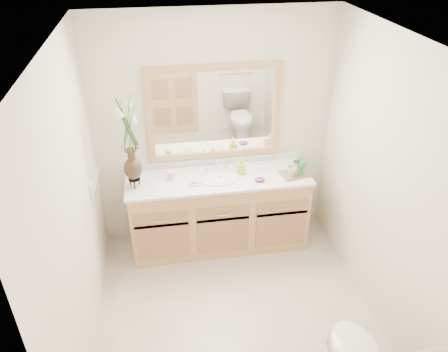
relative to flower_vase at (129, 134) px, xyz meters
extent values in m
plane|color=beige|center=(0.82, -0.98, -1.38)|extent=(2.60, 2.60, 0.00)
cube|color=white|center=(0.82, -0.98, 1.02)|extent=(2.40, 2.60, 0.02)
cube|color=silver|center=(0.82, 0.32, -0.18)|extent=(2.40, 0.02, 2.40)
cube|color=silver|center=(0.82, -2.28, -0.18)|extent=(2.40, 0.02, 2.40)
cube|color=silver|center=(-0.38, -0.98, -0.18)|extent=(0.02, 2.60, 2.40)
cube|color=silver|center=(2.02, -0.98, -0.18)|extent=(0.02, 2.60, 2.40)
cube|color=#DAB46A|center=(0.82, 0.04, -0.98)|extent=(1.80, 0.55, 0.80)
cube|color=white|center=(0.82, 0.04, -0.57)|extent=(1.84, 0.57, 0.03)
ellipsoid|color=white|center=(0.82, 0.02, -0.61)|extent=(0.38, 0.30, 0.12)
cylinder|color=silver|center=(0.82, 0.20, -0.50)|extent=(0.02, 0.02, 0.11)
cylinder|color=silver|center=(0.72, 0.20, -0.51)|extent=(0.02, 0.02, 0.08)
cylinder|color=silver|center=(0.92, 0.20, -0.51)|extent=(0.02, 0.02, 0.08)
cube|color=white|center=(0.82, 0.30, 0.02)|extent=(1.20, 0.01, 0.85)
cube|color=#DAB46A|center=(0.82, 0.30, 0.48)|extent=(1.32, 0.04, 0.06)
cube|color=#DAB46A|center=(0.82, 0.30, -0.43)|extent=(1.32, 0.04, 0.06)
cube|color=#DAB46A|center=(0.19, 0.30, 0.02)|extent=(0.06, 0.04, 0.85)
cube|color=#DAB46A|center=(1.45, 0.30, 0.02)|extent=(0.06, 0.04, 0.85)
cube|color=white|center=(-0.37, -0.21, -0.40)|extent=(0.02, 0.12, 0.12)
cylinder|color=black|center=(0.00, 0.00, -0.48)|extent=(0.11, 0.11, 0.01)
ellipsoid|color=black|center=(0.00, 0.00, -0.36)|extent=(0.17, 0.17, 0.22)
cylinder|color=black|center=(0.00, 0.00, -0.22)|extent=(0.07, 0.07, 0.10)
cylinder|color=#4C7A33|center=(0.00, 0.00, 0.04)|extent=(0.06, 0.06, 0.40)
cylinder|color=beige|center=(0.35, 0.07, -0.51)|extent=(0.07, 0.07, 0.09)
cylinder|color=beige|center=(0.57, -0.05, -0.55)|extent=(0.11, 0.11, 0.01)
cube|color=beige|center=(0.57, -0.05, -0.53)|extent=(0.07, 0.06, 0.02)
imported|color=#AADF34|center=(1.06, 0.08, -0.48)|extent=(0.07, 0.08, 0.16)
ellipsoid|color=#67297B|center=(1.21, -0.10, -0.54)|extent=(0.12, 0.11, 0.04)
cube|color=brown|center=(1.60, -0.03, -0.55)|extent=(0.34, 0.26, 0.02)
imported|color=beige|center=(1.54, -0.07, -0.49)|extent=(0.13, 0.13, 0.10)
imported|color=beige|center=(1.62, 0.02, -0.49)|extent=(0.14, 0.14, 0.11)
cylinder|color=#27773B|center=(1.64, -0.08, -0.54)|extent=(0.07, 0.07, 0.01)
cylinder|color=#27773B|center=(1.64, -0.08, -0.49)|extent=(0.01, 0.01, 0.10)
ellipsoid|color=#27773B|center=(1.64, -0.08, -0.42)|extent=(0.07, 0.07, 0.08)
cylinder|color=#27773B|center=(1.64, 0.04, -0.54)|extent=(0.06, 0.06, 0.01)
cylinder|color=#27773B|center=(1.64, 0.04, -0.49)|extent=(0.01, 0.01, 0.09)
ellipsoid|color=#27773B|center=(1.64, 0.04, -0.43)|extent=(0.06, 0.06, 0.08)
camera|label=1|loc=(0.27, -3.64, 1.70)|focal=35.00mm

